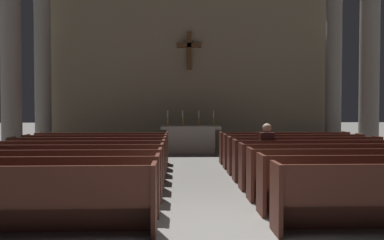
# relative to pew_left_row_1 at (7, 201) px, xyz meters

# --- Properties ---
(ground_plane) EXTENTS (80.00, 80.00, 0.00)m
(ground_plane) POSITION_rel_pew_left_row_1_xyz_m (2.70, 0.04, -0.48)
(ground_plane) COLOR slate
(pew_left_row_1) EXTENTS (3.84, 0.50, 0.95)m
(pew_left_row_1) POSITION_rel_pew_left_row_1_xyz_m (0.00, 0.00, 0.00)
(pew_left_row_1) COLOR #4C2319
(pew_left_row_1) RESTS_ON ground
(pew_left_row_2) EXTENTS (3.84, 0.50, 0.95)m
(pew_left_row_2) POSITION_rel_pew_left_row_1_xyz_m (0.00, 0.95, 0.00)
(pew_left_row_2) COLOR #4C2319
(pew_left_row_2) RESTS_ON ground
(pew_left_row_3) EXTENTS (3.84, 0.50, 0.95)m
(pew_left_row_3) POSITION_rel_pew_left_row_1_xyz_m (0.00, 1.90, 0.00)
(pew_left_row_3) COLOR #4C2319
(pew_left_row_3) RESTS_ON ground
(pew_left_row_4) EXTENTS (3.84, 0.50, 0.95)m
(pew_left_row_4) POSITION_rel_pew_left_row_1_xyz_m (0.00, 2.85, 0.00)
(pew_left_row_4) COLOR #4C2319
(pew_left_row_4) RESTS_ON ground
(pew_left_row_5) EXTENTS (3.84, 0.50, 0.95)m
(pew_left_row_5) POSITION_rel_pew_left_row_1_xyz_m (0.00, 3.80, 0.00)
(pew_left_row_5) COLOR #4C2319
(pew_left_row_5) RESTS_ON ground
(pew_left_row_6) EXTENTS (3.84, 0.50, 0.95)m
(pew_left_row_6) POSITION_rel_pew_left_row_1_xyz_m (0.00, 4.75, 0.00)
(pew_left_row_6) COLOR #4C2319
(pew_left_row_6) RESTS_ON ground
(pew_left_row_7) EXTENTS (3.84, 0.50, 0.95)m
(pew_left_row_7) POSITION_rel_pew_left_row_1_xyz_m (0.00, 5.70, 0.00)
(pew_left_row_7) COLOR #4C2319
(pew_left_row_7) RESTS_ON ground
(pew_left_row_8) EXTENTS (3.84, 0.50, 0.95)m
(pew_left_row_8) POSITION_rel_pew_left_row_1_xyz_m (0.00, 6.66, 0.00)
(pew_left_row_8) COLOR #4C2319
(pew_left_row_8) RESTS_ON ground
(pew_right_row_2) EXTENTS (3.84, 0.50, 0.95)m
(pew_right_row_2) POSITION_rel_pew_left_row_1_xyz_m (5.40, 0.95, 0.00)
(pew_right_row_2) COLOR #4C2319
(pew_right_row_2) RESTS_ON ground
(pew_right_row_3) EXTENTS (3.84, 0.50, 0.95)m
(pew_right_row_3) POSITION_rel_pew_left_row_1_xyz_m (5.40, 1.90, 0.00)
(pew_right_row_3) COLOR #4C2319
(pew_right_row_3) RESTS_ON ground
(pew_right_row_4) EXTENTS (3.84, 0.50, 0.95)m
(pew_right_row_4) POSITION_rel_pew_left_row_1_xyz_m (5.40, 2.85, 0.00)
(pew_right_row_4) COLOR #4C2319
(pew_right_row_4) RESTS_ON ground
(pew_right_row_5) EXTENTS (3.84, 0.50, 0.95)m
(pew_right_row_5) POSITION_rel_pew_left_row_1_xyz_m (5.40, 3.80, 0.00)
(pew_right_row_5) COLOR #4C2319
(pew_right_row_5) RESTS_ON ground
(pew_right_row_6) EXTENTS (3.84, 0.50, 0.95)m
(pew_right_row_6) POSITION_rel_pew_left_row_1_xyz_m (5.40, 4.75, 0.00)
(pew_right_row_6) COLOR #4C2319
(pew_right_row_6) RESTS_ON ground
(pew_right_row_7) EXTENTS (3.84, 0.50, 0.95)m
(pew_right_row_7) POSITION_rel_pew_left_row_1_xyz_m (5.40, 5.70, 0.00)
(pew_right_row_7) COLOR #4C2319
(pew_right_row_7) RESTS_ON ground
(pew_right_row_8) EXTENTS (3.84, 0.50, 0.95)m
(pew_right_row_8) POSITION_rel_pew_left_row_1_xyz_m (5.40, 6.66, 0.00)
(pew_right_row_8) COLOR #4C2319
(pew_right_row_8) RESTS_ON ground
(column_left_third) EXTENTS (0.91, 0.91, 6.12)m
(column_left_third) POSITION_rel_pew_left_row_1_xyz_m (-2.90, 7.31, 2.50)
(column_left_third) COLOR gray
(column_left_third) RESTS_ON ground
(column_right_third) EXTENTS (0.91, 0.91, 6.12)m
(column_right_third) POSITION_rel_pew_left_row_1_xyz_m (8.30, 7.31, 2.50)
(column_right_third) COLOR gray
(column_right_third) RESTS_ON ground
(column_left_fourth) EXTENTS (0.91, 0.91, 6.12)m
(column_left_fourth) POSITION_rel_pew_left_row_1_xyz_m (-2.90, 10.21, 2.50)
(column_left_fourth) COLOR gray
(column_left_fourth) RESTS_ON ground
(column_right_fourth) EXTENTS (0.91, 0.91, 6.12)m
(column_right_fourth) POSITION_rel_pew_left_row_1_xyz_m (8.30, 10.21, 2.50)
(column_right_fourth) COLOR gray
(column_right_fourth) RESTS_ON ground
(altar) EXTENTS (2.20, 0.90, 1.01)m
(altar) POSITION_rel_pew_left_row_1_xyz_m (2.70, 9.59, 0.06)
(altar) COLOR #A8A399
(altar) RESTS_ON ground
(candlestick_outer_left) EXTENTS (0.16, 0.16, 0.56)m
(candlestick_outer_left) POSITION_rel_pew_left_row_1_xyz_m (1.85, 9.59, 0.70)
(candlestick_outer_left) COLOR #B79338
(candlestick_outer_left) RESTS_ON altar
(candlestick_inner_left) EXTENTS (0.16, 0.16, 0.56)m
(candlestick_inner_left) POSITION_rel_pew_left_row_1_xyz_m (2.40, 9.59, 0.70)
(candlestick_inner_left) COLOR #B79338
(candlestick_inner_left) RESTS_ON altar
(candlestick_inner_right) EXTENTS (0.16, 0.16, 0.56)m
(candlestick_inner_right) POSITION_rel_pew_left_row_1_xyz_m (3.00, 9.59, 0.70)
(candlestick_inner_right) COLOR #B79338
(candlestick_inner_right) RESTS_ON altar
(candlestick_outer_right) EXTENTS (0.16, 0.16, 0.56)m
(candlestick_outer_right) POSITION_rel_pew_left_row_1_xyz_m (3.55, 9.59, 0.70)
(candlestick_outer_right) COLOR #B79338
(candlestick_outer_right) RESTS_ON altar
(apse_with_cross) EXTENTS (12.17, 0.44, 7.33)m
(apse_with_cross) POSITION_rel_pew_left_row_1_xyz_m (2.70, 11.66, 3.19)
(apse_with_cross) COLOR gray
(apse_with_cross) RESTS_ON ground
(lone_worshipper) EXTENTS (0.32, 0.43, 1.32)m
(lone_worshipper) POSITION_rel_pew_left_row_1_xyz_m (4.23, 3.84, 0.22)
(lone_worshipper) COLOR #26262B
(lone_worshipper) RESTS_ON ground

